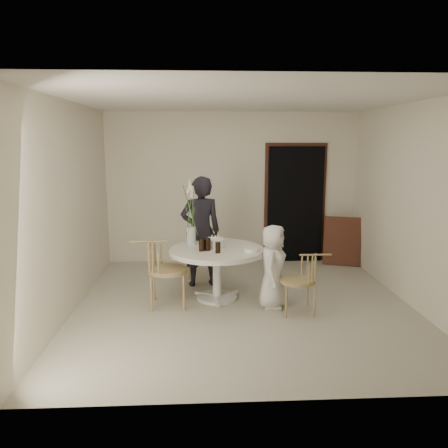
{
  "coord_description": "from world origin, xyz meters",
  "views": [
    {
      "loc": [
        -0.56,
        -5.61,
        2.19
      ],
      "look_at": [
        -0.25,
        0.3,
        1.06
      ],
      "focal_mm": 35.0,
      "sensor_mm": 36.0,
      "label": 1
    }
  ],
  "objects_px": {
    "chair_far": "(203,242)",
    "boy": "(273,267)",
    "chair_left": "(158,263)",
    "girl": "(201,232)",
    "flower_vase": "(191,221)",
    "table": "(217,256)",
    "birthday_cake": "(215,243)",
    "chair_right": "(307,274)"
  },
  "relations": [
    {
      "from": "chair_left",
      "to": "flower_vase",
      "type": "bearing_deg",
      "value": -42.52
    },
    {
      "from": "chair_far",
      "to": "boy",
      "type": "distance_m",
      "value": 1.78
    },
    {
      "from": "girl",
      "to": "birthday_cake",
      "type": "height_order",
      "value": "girl"
    },
    {
      "from": "chair_right",
      "to": "girl",
      "type": "xyz_separation_m",
      "value": [
        -1.35,
        1.17,
        0.33
      ]
    },
    {
      "from": "chair_far",
      "to": "girl",
      "type": "height_order",
      "value": "girl"
    },
    {
      "from": "chair_far",
      "to": "flower_vase",
      "type": "xyz_separation_m",
      "value": [
        -0.17,
        -0.91,
        0.52
      ]
    },
    {
      "from": "boy",
      "to": "chair_right",
      "type": "bearing_deg",
      "value": -98.07
    },
    {
      "from": "table",
      "to": "girl",
      "type": "relative_size",
      "value": 0.79
    },
    {
      "from": "table",
      "to": "boy",
      "type": "height_order",
      "value": "boy"
    },
    {
      "from": "boy",
      "to": "chair_left",
      "type": "bearing_deg",
      "value": 103.27
    },
    {
      "from": "boy",
      "to": "birthday_cake",
      "type": "bearing_deg",
      "value": 79.4
    },
    {
      "from": "girl",
      "to": "boy",
      "type": "bearing_deg",
      "value": 122.69
    },
    {
      "from": "chair_far",
      "to": "chair_left",
      "type": "xyz_separation_m",
      "value": [
        -0.59,
        -1.4,
        0.04
      ]
    },
    {
      "from": "table",
      "to": "girl",
      "type": "distance_m",
      "value": 0.7
    },
    {
      "from": "boy",
      "to": "flower_vase",
      "type": "bearing_deg",
      "value": 78.8
    },
    {
      "from": "boy",
      "to": "flower_vase",
      "type": "height_order",
      "value": "flower_vase"
    },
    {
      "from": "flower_vase",
      "to": "birthday_cake",
      "type": "bearing_deg",
      "value": -30.41
    },
    {
      "from": "chair_left",
      "to": "birthday_cake",
      "type": "xyz_separation_m",
      "value": [
        0.77,
        0.28,
        0.2
      ]
    },
    {
      "from": "boy",
      "to": "birthday_cake",
      "type": "relative_size",
      "value": 4.3
    },
    {
      "from": "chair_right",
      "to": "chair_left",
      "type": "bearing_deg",
      "value": -99.33
    },
    {
      "from": "chair_left",
      "to": "boy",
      "type": "bearing_deg",
      "value": -95.53
    },
    {
      "from": "table",
      "to": "birthday_cake",
      "type": "relative_size",
      "value": 5.11
    },
    {
      "from": "girl",
      "to": "flower_vase",
      "type": "bearing_deg",
      "value": 57.34
    },
    {
      "from": "birthday_cake",
      "to": "chair_left",
      "type": "bearing_deg",
      "value": -159.63
    },
    {
      "from": "flower_vase",
      "to": "chair_far",
      "type": "bearing_deg",
      "value": 79.73
    },
    {
      "from": "birthday_cake",
      "to": "flower_vase",
      "type": "relative_size",
      "value": 0.27
    },
    {
      "from": "birthday_cake",
      "to": "boy",
      "type": "bearing_deg",
      "value": -28.48
    },
    {
      "from": "chair_far",
      "to": "girl",
      "type": "bearing_deg",
      "value": -88.07
    },
    {
      "from": "chair_far",
      "to": "chair_left",
      "type": "distance_m",
      "value": 1.52
    },
    {
      "from": "girl",
      "to": "flower_vase",
      "type": "height_order",
      "value": "flower_vase"
    },
    {
      "from": "chair_left",
      "to": "flower_vase",
      "type": "distance_m",
      "value": 0.8
    },
    {
      "from": "birthday_cake",
      "to": "flower_vase",
      "type": "xyz_separation_m",
      "value": [
        -0.34,
        0.2,
        0.27
      ]
    },
    {
      "from": "flower_vase",
      "to": "girl",
      "type": "bearing_deg",
      "value": 69.02
    },
    {
      "from": "table",
      "to": "boy",
      "type": "relative_size",
      "value": 1.19
    },
    {
      "from": "table",
      "to": "boy",
      "type": "xyz_separation_m",
      "value": [
        0.73,
        -0.35,
        -0.06
      ]
    },
    {
      "from": "boy",
      "to": "flower_vase",
      "type": "relative_size",
      "value": 1.17
    },
    {
      "from": "chair_far",
      "to": "flower_vase",
      "type": "height_order",
      "value": "flower_vase"
    },
    {
      "from": "chair_far",
      "to": "chair_left",
      "type": "relative_size",
      "value": 0.92
    },
    {
      "from": "birthday_cake",
      "to": "girl",
      "type": "bearing_deg",
      "value": 109.4
    },
    {
      "from": "table",
      "to": "chair_left",
      "type": "distance_m",
      "value": 0.82
    },
    {
      "from": "girl",
      "to": "chair_far",
      "type": "bearing_deg",
      "value": -104.38
    },
    {
      "from": "chair_far",
      "to": "table",
      "type": "bearing_deg",
      "value": -75.9
    }
  ]
}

